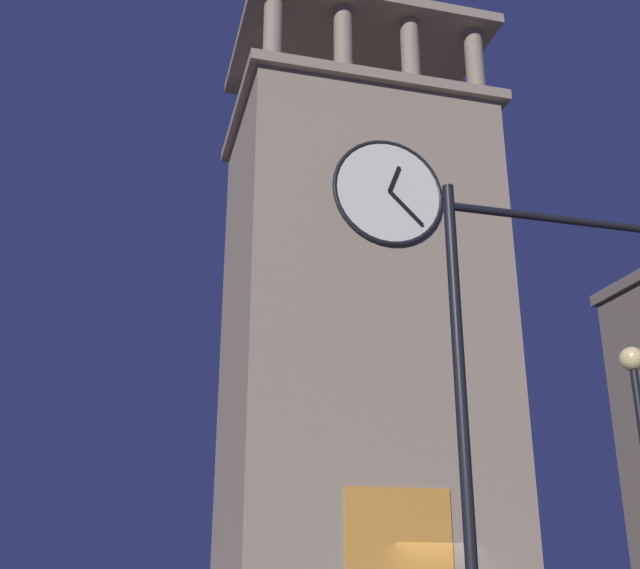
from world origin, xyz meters
TOP-DOWN VIEW (x-y plane):
  - clocktower at (1.12, -3.58)m, footprint 9.56×7.26m
  - traffic_signal_near at (3.60, 12.43)m, footprint 4.30×0.41m

SIDE VIEW (x-z plane):
  - traffic_signal_near at x=3.60m, z-range 1.19..8.10m
  - clocktower at x=1.12m, z-range -2.53..21.57m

